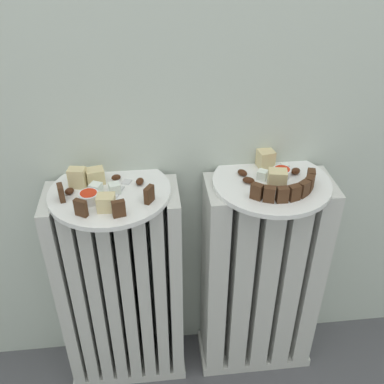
{
  "coord_description": "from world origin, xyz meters",
  "views": [
    {
      "loc": [
        -0.1,
        -0.62,
        1.25
      ],
      "look_at": [
        0.0,
        0.28,
        0.64
      ],
      "focal_mm": 41.8,
      "sensor_mm": 36.0,
      "label": 1
    }
  ],
  "objects_px": {
    "radiator_right": "(260,280)",
    "plate_right": "(271,182)",
    "jam_bowl_left": "(89,197)",
    "radiator_left": "(122,292)",
    "plate_left": "(110,192)",
    "jam_bowl_right": "(282,172)",
    "fork": "(122,189)"
  },
  "relations": [
    {
      "from": "radiator_right",
      "to": "plate_right",
      "type": "distance_m",
      "value": 0.34
    },
    {
      "from": "plate_right",
      "to": "radiator_right",
      "type": "bearing_deg",
      "value": 0.0
    },
    {
      "from": "jam_bowl_left",
      "to": "radiator_left",
      "type": "bearing_deg",
      "value": 45.6
    },
    {
      "from": "radiator_left",
      "to": "plate_left",
      "type": "xyz_separation_m",
      "value": [
        0.0,
        -0.0,
        0.34
      ]
    },
    {
      "from": "radiator_right",
      "to": "jam_bowl_right",
      "type": "bearing_deg",
      "value": 33.56
    },
    {
      "from": "radiator_left",
      "to": "plate_right",
      "type": "distance_m",
      "value": 0.52
    },
    {
      "from": "jam_bowl_left",
      "to": "fork",
      "type": "distance_m",
      "value": 0.09
    },
    {
      "from": "plate_right",
      "to": "jam_bowl_right",
      "type": "relative_size",
      "value": 6.27
    },
    {
      "from": "radiator_left",
      "to": "fork",
      "type": "height_order",
      "value": "fork"
    },
    {
      "from": "radiator_right",
      "to": "plate_right",
      "type": "bearing_deg",
      "value": 0.0
    },
    {
      "from": "jam_bowl_left",
      "to": "jam_bowl_right",
      "type": "distance_m",
      "value": 0.47
    },
    {
      "from": "jam_bowl_right",
      "to": "fork",
      "type": "distance_m",
      "value": 0.4
    },
    {
      "from": "jam_bowl_right",
      "to": "jam_bowl_left",
      "type": "bearing_deg",
      "value": -172.2
    },
    {
      "from": "radiator_left",
      "to": "jam_bowl_left",
      "type": "bearing_deg",
      "value": -134.4
    },
    {
      "from": "plate_left",
      "to": "plate_right",
      "type": "distance_m",
      "value": 0.39
    },
    {
      "from": "radiator_right",
      "to": "jam_bowl_left",
      "type": "relative_size",
      "value": 14.01
    },
    {
      "from": "jam_bowl_right",
      "to": "plate_right",
      "type": "bearing_deg",
      "value": -146.44
    },
    {
      "from": "plate_right",
      "to": "fork",
      "type": "xyz_separation_m",
      "value": [
        -0.37,
        0.0,
        0.01
      ]
    },
    {
      "from": "plate_left",
      "to": "plate_right",
      "type": "relative_size",
      "value": 1.0
    },
    {
      "from": "jam_bowl_left",
      "to": "fork",
      "type": "bearing_deg",
      "value": 32.15
    },
    {
      "from": "radiator_left",
      "to": "jam_bowl_right",
      "type": "bearing_deg",
      "value": 2.69
    },
    {
      "from": "radiator_left",
      "to": "plate_left",
      "type": "bearing_deg",
      "value": -63.43
    },
    {
      "from": "plate_left",
      "to": "jam_bowl_right",
      "type": "height_order",
      "value": "jam_bowl_right"
    },
    {
      "from": "radiator_right",
      "to": "plate_left",
      "type": "height_order",
      "value": "plate_left"
    },
    {
      "from": "jam_bowl_right",
      "to": "fork",
      "type": "xyz_separation_m",
      "value": [
        -0.4,
        -0.02,
        -0.01
      ]
    },
    {
      "from": "radiator_left",
      "to": "jam_bowl_right",
      "type": "distance_m",
      "value": 0.55
    },
    {
      "from": "plate_left",
      "to": "fork",
      "type": "distance_m",
      "value": 0.03
    },
    {
      "from": "radiator_right",
      "to": "plate_right",
      "type": "relative_size",
      "value": 2.23
    },
    {
      "from": "radiator_left",
      "to": "fork",
      "type": "relative_size",
      "value": 6.61
    },
    {
      "from": "plate_right",
      "to": "fork",
      "type": "bearing_deg",
      "value": 179.84
    },
    {
      "from": "plate_right",
      "to": "fork",
      "type": "height_order",
      "value": "fork"
    },
    {
      "from": "radiator_right",
      "to": "jam_bowl_left",
      "type": "distance_m",
      "value": 0.57
    }
  ]
}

